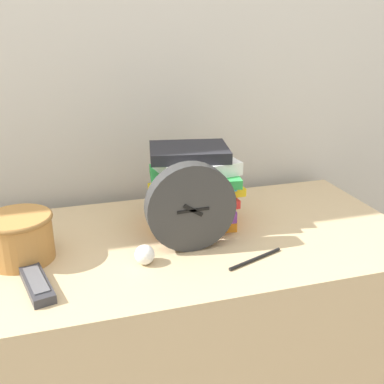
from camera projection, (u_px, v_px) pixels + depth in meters
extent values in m
cube|color=beige|center=(118.00, 34.00, 1.29)|extent=(6.00, 0.04, 2.40)
cube|color=tan|center=(152.00, 353.00, 1.27)|extent=(1.39, 0.59, 0.71)
cylinder|color=#333333|center=(191.00, 207.00, 1.08)|extent=(0.22, 0.04, 0.22)
cylinder|color=white|center=(192.00, 209.00, 1.07)|extent=(0.19, 0.01, 0.19)
cube|color=black|center=(193.00, 210.00, 1.06)|extent=(0.05, 0.01, 0.04)
cube|color=black|center=(193.00, 210.00, 1.06)|extent=(0.08, 0.01, 0.01)
cylinder|color=black|center=(193.00, 210.00, 1.06)|extent=(0.01, 0.01, 0.01)
cube|color=orange|center=(192.00, 216.00, 1.25)|extent=(0.24, 0.20, 0.03)
cube|color=#7A3899|center=(196.00, 208.00, 1.23)|extent=(0.19, 0.19, 0.03)
cube|color=red|center=(195.00, 199.00, 1.22)|extent=(0.21, 0.18, 0.02)
cube|color=yellow|center=(196.00, 190.00, 1.22)|extent=(0.24, 0.15, 0.02)
cube|color=#2D9ED1|center=(194.00, 183.00, 1.21)|extent=(0.20, 0.19, 0.02)
cube|color=green|center=(193.00, 176.00, 1.19)|extent=(0.25, 0.20, 0.02)
cube|color=white|center=(196.00, 165.00, 1.19)|extent=(0.21, 0.19, 0.03)
cube|color=#232328|center=(189.00, 152.00, 1.19)|extent=(0.23, 0.19, 0.03)
cylinder|color=#B27A3D|center=(19.00, 238.00, 1.04)|extent=(0.15, 0.15, 0.11)
torus|color=olive|center=(16.00, 218.00, 1.03)|extent=(0.16, 0.16, 0.01)
cube|color=#333338|center=(37.00, 284.00, 0.94)|extent=(0.08, 0.16, 0.02)
cube|color=#59595E|center=(36.00, 279.00, 0.94)|extent=(0.06, 0.12, 0.00)
sphere|color=white|center=(145.00, 255.00, 1.04)|extent=(0.05, 0.05, 0.05)
cylinder|color=black|center=(255.00, 259.00, 1.06)|extent=(0.15, 0.06, 0.01)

